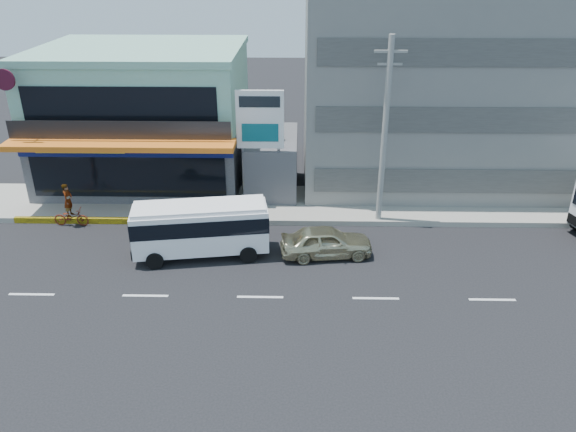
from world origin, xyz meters
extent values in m
plane|color=black|center=(0.00, 0.00, 0.00)|extent=(120.00, 120.00, 0.00)
cube|color=gray|center=(5.00, 9.50, 0.15)|extent=(70.00, 5.00, 0.30)
cube|color=#3F3F43|center=(-8.00, 14.00, 2.00)|extent=(12.00, 10.00, 4.00)
cube|color=#7EB395|center=(-8.00, 14.00, 6.00)|extent=(12.00, 10.00, 4.00)
cube|color=orange|center=(-8.00, 8.20, 4.15)|extent=(12.40, 1.80, 0.30)
cube|color=navy|center=(-8.00, 8.95, 3.60)|extent=(12.00, 0.12, 0.80)
cube|color=black|center=(-8.00, 8.98, 2.10)|extent=(11.00, 0.06, 2.60)
cube|color=gray|center=(10.00, 15.00, 7.00)|extent=(16.00, 12.00, 14.00)
cube|color=#3F3F43|center=(0.00, 12.00, 1.75)|extent=(3.00, 6.00, 3.50)
cylinder|color=slate|center=(0.00, 11.00, 3.58)|extent=(1.50, 1.50, 0.15)
cylinder|color=gray|center=(-1.50, 9.20, 3.25)|extent=(0.16, 0.16, 6.50)
cylinder|color=gray|center=(0.50, 9.20, 3.25)|extent=(0.16, 0.16, 6.50)
cube|color=white|center=(-0.50, 9.20, 5.30)|extent=(2.60, 0.18, 3.20)
cylinder|color=#999993|center=(6.00, 7.40, 5.00)|extent=(0.30, 0.30, 10.00)
cube|color=#999993|center=(6.00, 7.40, 9.20)|extent=(1.60, 0.12, 0.12)
cube|color=#999993|center=(6.00, 7.40, 8.60)|extent=(1.20, 0.10, 0.10)
cube|color=white|center=(-3.08, 3.66, 1.46)|extent=(6.64, 2.97, 2.10)
cube|color=black|center=(-3.08, 3.66, 1.88)|extent=(6.69, 3.03, 0.78)
cube|color=white|center=(-3.08, 3.66, 2.61)|extent=(6.43, 2.77, 0.18)
cylinder|color=black|center=(-5.09, 2.33, 0.41)|extent=(0.85, 0.38, 0.82)
cylinder|color=black|center=(-5.40, 4.31, 0.41)|extent=(0.85, 0.38, 0.82)
cylinder|color=black|center=(-0.75, 3.00, 0.41)|extent=(0.85, 0.38, 0.82)
cylinder|color=black|center=(-1.06, 4.99, 0.41)|extent=(0.85, 0.38, 0.82)
imported|color=#C1BC94|center=(3.00, 3.75, 0.76)|extent=(4.62, 2.28, 1.52)
imported|color=#561A0C|center=(-10.71, 6.80, 0.50)|extent=(1.91, 0.71, 0.99)
imported|color=#66594C|center=(-10.71, 6.80, 1.52)|extent=(0.46, 0.68, 1.82)
camera|label=1|loc=(1.63, -20.40, 13.59)|focal=35.00mm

